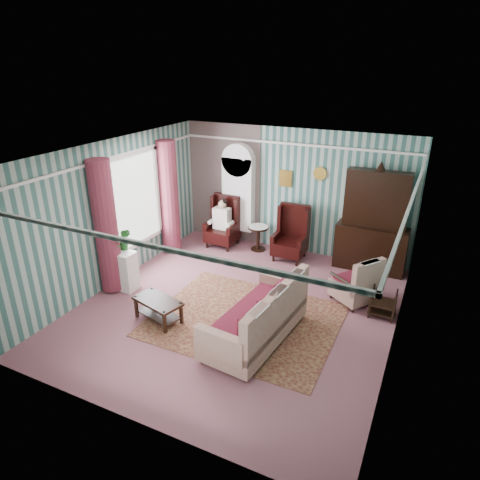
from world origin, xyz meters
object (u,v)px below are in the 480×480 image
at_px(dresser_hutch, 374,219).
at_px(wingback_left, 222,222).
at_px(wingback_right, 290,234).
at_px(sofa, 255,316).
at_px(plant_stand, 123,270).
at_px(bookcase, 238,200).
at_px(round_side_table, 258,238).
at_px(floral_armchair, 356,279).
at_px(nest_table, 383,303).
at_px(seated_woman, 222,223).
at_px(coffee_table, 158,310).

height_order(dresser_hutch, wingback_left, dresser_hutch).
relative_size(wingback_right, sofa, 0.59).
bearing_deg(plant_stand, wingback_right, 47.16).
bearing_deg(bookcase, dresser_hutch, -2.11).
distance_m(bookcase, wingback_left, 0.68).
bearing_deg(sofa, round_side_table, 28.30).
bearing_deg(floral_armchair, bookcase, 98.40).
bearing_deg(dresser_hutch, wingback_left, -175.59).
xyz_separation_m(wingback_right, floral_armchair, (1.75, -1.24, -0.14)).
height_order(bookcase, floral_armchair, bookcase).
bearing_deg(wingback_left, nest_table, -20.85).
xyz_separation_m(dresser_hutch, sofa, (-1.22, -3.46, -0.73)).
bearing_deg(dresser_hutch, floral_armchair, -90.00).
xyz_separation_m(wingback_left, plant_stand, (-0.80, -2.75, -0.22)).
relative_size(wingback_right, seated_woman, 1.06).
xyz_separation_m(wingback_right, coffee_table, (-1.23, -3.41, -0.42)).
xyz_separation_m(round_side_table, floral_armchair, (2.60, -1.39, 0.18)).
xyz_separation_m(wingback_left, wingback_right, (1.75, 0.00, 0.00)).
height_order(wingback_left, coffee_table, wingback_left).
distance_m(dresser_hutch, round_side_table, 2.75).
relative_size(dresser_hutch, wingback_right, 1.89).
xyz_separation_m(dresser_hutch, seated_woman, (-3.50, -0.27, -0.59)).
bearing_deg(nest_table, seated_woman, 159.15).
relative_size(plant_stand, coffee_table, 0.90).
distance_m(wingback_left, floral_armchair, 3.72).
height_order(round_side_table, coffee_table, round_side_table).
bearing_deg(dresser_hutch, bookcase, 177.89).
height_order(dresser_hutch, plant_stand, dresser_hutch).
bearing_deg(round_side_table, sofa, -67.49).
height_order(wingback_left, wingback_right, same).
height_order(plant_stand, sofa, sofa).
relative_size(dresser_hutch, coffee_table, 2.66).
distance_m(nest_table, sofa, 2.43).
distance_m(seated_woman, plant_stand, 2.87).
height_order(bookcase, coffee_table, bookcase).
distance_m(dresser_hutch, wingback_right, 1.86).
bearing_deg(sofa, coffee_table, 102.98).
height_order(bookcase, nest_table, bookcase).
distance_m(seated_woman, coffee_table, 3.47).
relative_size(dresser_hutch, round_side_table, 3.93).
bearing_deg(plant_stand, dresser_hutch, 35.08).
height_order(bookcase, round_side_table, bookcase).
distance_m(nest_table, plant_stand, 5.02).
height_order(bookcase, wingback_right, bookcase).
bearing_deg(bookcase, coffee_table, -85.96).
relative_size(wingback_left, nest_table, 2.31).
height_order(wingback_right, sofa, wingback_right).
bearing_deg(dresser_hutch, plant_stand, -144.92).
xyz_separation_m(wingback_left, round_side_table, (0.90, 0.15, -0.33)).
relative_size(bookcase, plant_stand, 2.80).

